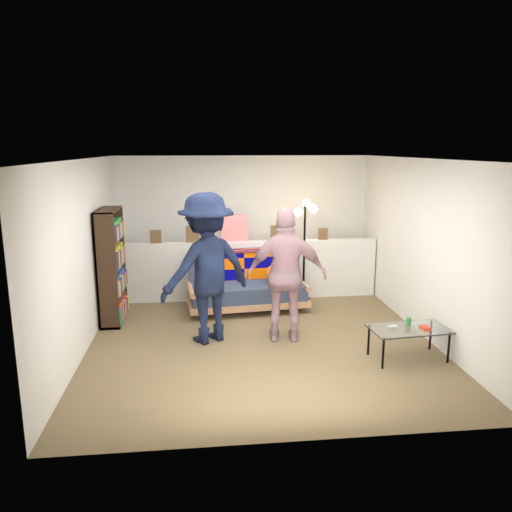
{
  "coord_description": "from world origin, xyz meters",
  "views": [
    {
      "loc": [
        -0.76,
        -6.39,
        2.55
      ],
      "look_at": [
        0.0,
        0.4,
        1.05
      ],
      "focal_mm": 35.0,
      "sensor_mm": 36.0,
      "label": 1
    }
  ],
  "objects_px": {
    "futon_sofa": "(247,286)",
    "coffee_table": "(409,330)",
    "floor_lamp": "(305,229)",
    "person_right": "(286,275)",
    "person_left": "(206,268)",
    "bookshelf": "(112,270)"
  },
  "relations": [
    {
      "from": "person_right",
      "to": "coffee_table",
      "type": "bearing_deg",
      "value": 158.73
    },
    {
      "from": "bookshelf",
      "to": "person_left",
      "type": "bearing_deg",
      "value": -34.04
    },
    {
      "from": "floor_lamp",
      "to": "person_right",
      "type": "xyz_separation_m",
      "value": [
        -0.62,
        -1.77,
        -0.32
      ]
    },
    {
      "from": "futon_sofa",
      "to": "bookshelf",
      "type": "distance_m",
      "value": 2.11
    },
    {
      "from": "futon_sofa",
      "to": "person_left",
      "type": "xyz_separation_m",
      "value": [
        -0.66,
        -1.28,
        0.62
      ]
    },
    {
      "from": "coffee_table",
      "to": "person_right",
      "type": "xyz_separation_m",
      "value": [
        -1.39,
        0.77,
        0.53
      ]
    },
    {
      "from": "floor_lamp",
      "to": "person_right",
      "type": "relative_size",
      "value": 0.95
    },
    {
      "from": "coffee_table",
      "to": "person_left",
      "type": "xyz_separation_m",
      "value": [
        -2.43,
        0.89,
        0.62
      ]
    },
    {
      "from": "futon_sofa",
      "to": "person_right",
      "type": "height_order",
      "value": "person_right"
    },
    {
      "from": "futon_sofa",
      "to": "floor_lamp",
      "type": "relative_size",
      "value": 1.14
    },
    {
      "from": "coffee_table",
      "to": "floor_lamp",
      "type": "distance_m",
      "value": 2.78
    },
    {
      "from": "bookshelf",
      "to": "coffee_table",
      "type": "height_order",
      "value": "bookshelf"
    },
    {
      "from": "floor_lamp",
      "to": "person_right",
      "type": "bearing_deg",
      "value": -109.24
    },
    {
      "from": "bookshelf",
      "to": "person_left",
      "type": "height_order",
      "value": "person_left"
    },
    {
      "from": "futon_sofa",
      "to": "floor_lamp",
      "type": "distance_m",
      "value": 1.36
    },
    {
      "from": "bookshelf",
      "to": "floor_lamp",
      "type": "xyz_separation_m",
      "value": [
        3.04,
        0.72,
        0.43
      ]
    },
    {
      "from": "futon_sofa",
      "to": "floor_lamp",
      "type": "xyz_separation_m",
      "value": [
        1.0,
        0.37,
        0.84
      ]
    },
    {
      "from": "person_left",
      "to": "person_right",
      "type": "height_order",
      "value": "person_left"
    },
    {
      "from": "coffee_table",
      "to": "person_right",
      "type": "distance_m",
      "value": 1.68
    },
    {
      "from": "bookshelf",
      "to": "coffee_table",
      "type": "relative_size",
      "value": 1.71
    },
    {
      "from": "futon_sofa",
      "to": "floor_lamp",
      "type": "height_order",
      "value": "floor_lamp"
    },
    {
      "from": "futon_sofa",
      "to": "coffee_table",
      "type": "xyz_separation_m",
      "value": [
        1.78,
        -2.16,
        -0.01
      ]
    }
  ]
}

